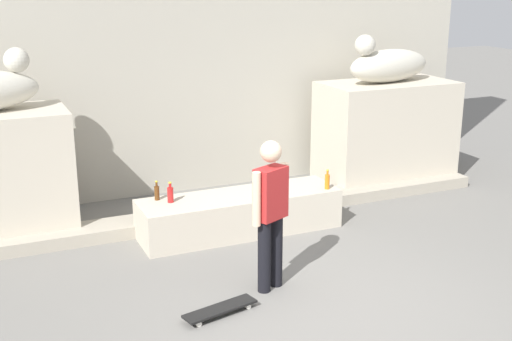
# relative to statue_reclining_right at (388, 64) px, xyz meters

# --- Properties ---
(ground_plane) EXTENTS (40.00, 40.00, 0.00)m
(ground_plane) POSITION_rel_statue_reclining_right_xyz_m (-3.02, -3.65, -1.94)
(ground_plane) COLOR slate
(pedestal_right) EXTENTS (2.15, 1.13, 1.66)m
(pedestal_right) POSITION_rel_statue_reclining_right_xyz_m (0.04, 0.01, -1.11)
(pedestal_right) COLOR beige
(pedestal_right) RESTS_ON ground_plane
(statue_reclining_right) EXTENTS (1.68, 0.86, 0.78)m
(statue_reclining_right) POSITION_rel_statue_reclining_right_xyz_m (0.00, 0.00, 0.00)
(statue_reclining_right) COLOR beige
(statue_reclining_right) RESTS_ON pedestal_right
(ledge_block) EXTENTS (2.69, 0.77, 0.53)m
(ledge_block) POSITION_rel_statue_reclining_right_xyz_m (-3.02, -1.14, -1.68)
(ledge_block) COLOR beige
(ledge_block) RESTS_ON ground_plane
(skater) EXTENTS (0.50, 0.33, 1.67)m
(skater) POSITION_rel_statue_reclining_right_xyz_m (-3.35, -2.81, -1.02)
(skater) COLOR black
(skater) RESTS_ON ground_plane
(skateboard) EXTENTS (0.82, 0.37, 0.08)m
(skateboard) POSITION_rel_statue_reclining_right_xyz_m (-4.07, -3.15, -1.88)
(skateboard) COLOR black
(skateboard) RESTS_ON ground_plane
(bottle_red) EXTENTS (0.08, 0.08, 0.27)m
(bottle_red) POSITION_rel_statue_reclining_right_xyz_m (-3.94, -1.06, -1.31)
(bottle_red) COLOR red
(bottle_red) RESTS_ON ledge_block
(bottle_brown) EXTENTS (0.06, 0.06, 0.25)m
(bottle_brown) POSITION_rel_statue_reclining_right_xyz_m (-4.07, -0.90, -1.32)
(bottle_brown) COLOR #593314
(bottle_brown) RESTS_ON ledge_block
(bottle_orange) EXTENTS (0.07, 0.07, 0.27)m
(bottle_orange) POSITION_rel_statue_reclining_right_xyz_m (-1.84, -1.39, -1.31)
(bottle_orange) COLOR orange
(bottle_orange) RESTS_ON ledge_block
(stair_step) EXTENTS (8.26, 0.50, 0.17)m
(stair_step) POSITION_rel_statue_reclining_right_xyz_m (-3.02, -0.58, -1.86)
(stair_step) COLOR #A9A08F
(stair_step) RESTS_ON ground_plane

